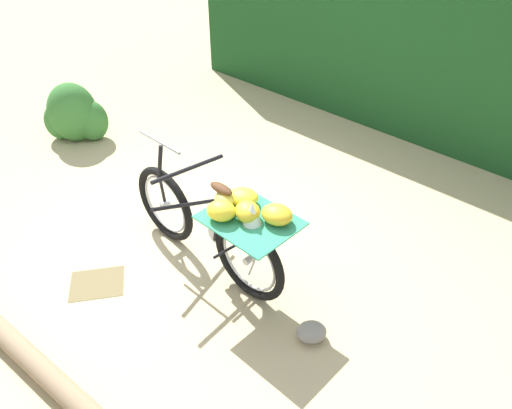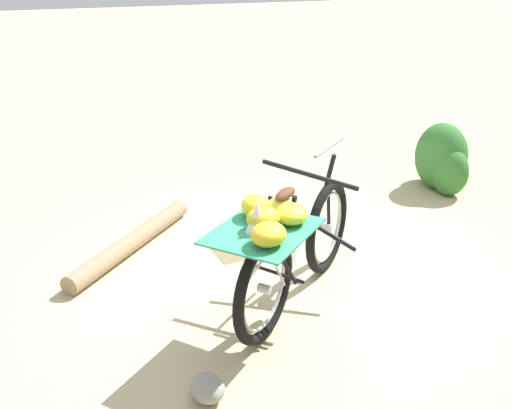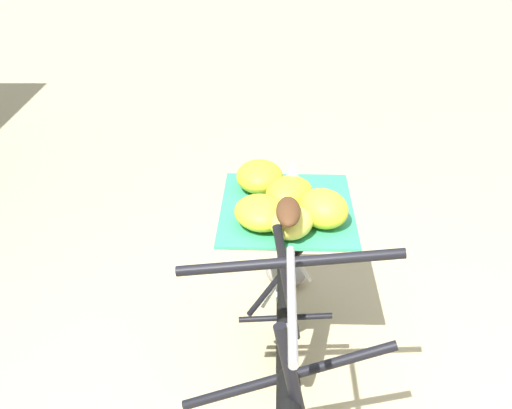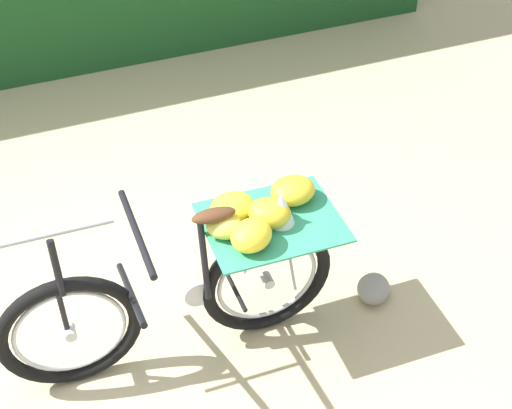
% 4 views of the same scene
% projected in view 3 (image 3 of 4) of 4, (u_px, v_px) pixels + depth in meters
% --- Properties ---
extents(bicycle, '(1.28, 1.62, 1.03)m').
position_uv_depth(bicycle, '(286.00, 317.00, 2.52)').
color(bicycle, black).
rests_on(bicycle, ground_plane).
extents(path_stone, '(0.23, 0.19, 0.14)m').
position_uv_depth(path_stone, '(285.00, 273.00, 3.64)').
color(path_stone, gray).
rests_on(path_stone, ground_plane).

